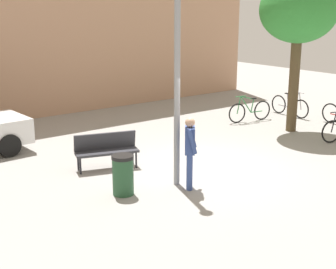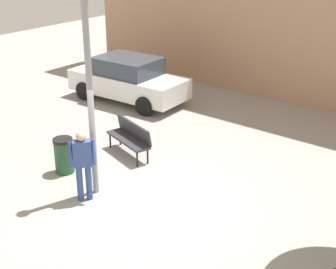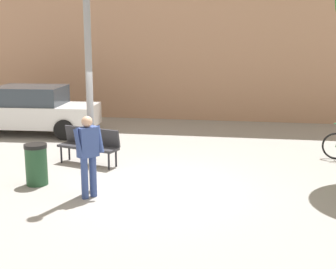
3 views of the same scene
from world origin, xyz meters
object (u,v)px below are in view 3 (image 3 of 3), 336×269
object	(u,v)px
person_by_lamppost	(88,151)
trash_bin	(36,164)
lamppost	(89,63)
parked_car_white	(32,110)
park_bench	(90,143)

from	to	relation	value
person_by_lamppost	trash_bin	distance (m)	1.61
lamppost	parked_car_white	bearing A→B (deg)	125.74
park_bench	trash_bin	distance (m)	1.89
person_by_lamppost	parked_car_white	distance (m)	6.79
lamppost	trash_bin	xyz separation A→B (m)	(-1.34, 0.22, -2.20)
park_bench	trash_bin	xyz separation A→B (m)	(-0.62, -1.78, -0.09)
person_by_lamppost	parked_car_white	size ratio (longest dim) A/B	0.39
park_bench	person_by_lamppost	bearing A→B (deg)	-71.91
person_by_lamppost	lamppost	bearing A→B (deg)	98.84
parked_car_white	trash_bin	world-z (taller)	parked_car_white
trash_bin	lamppost	bearing A→B (deg)	-9.21
lamppost	parked_car_white	size ratio (longest dim) A/B	1.08
lamppost	person_by_lamppost	size ratio (longest dim) A/B	2.77
lamppost	park_bench	bearing A→B (deg)	109.83
parked_car_white	trash_bin	distance (m)	5.56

